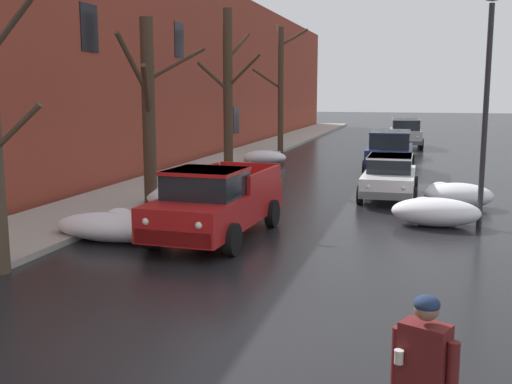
# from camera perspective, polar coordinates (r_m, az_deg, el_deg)

# --- Properties ---
(ground_plane) EXTENTS (200.00, 200.00, 0.00)m
(ground_plane) POSITION_cam_1_polar(r_m,az_deg,el_deg) (8.93, -9.00, -14.01)
(ground_plane) COLOR black
(left_sidewalk_slab) EXTENTS (3.05, 80.00, 0.15)m
(left_sidewalk_slab) POSITION_cam_1_polar(r_m,az_deg,el_deg) (27.34, -4.93, 2.07)
(left_sidewalk_slab) COLOR #A8A399
(left_sidewalk_slab) RESTS_ON ground
(brick_townhouse_facade) EXTENTS (0.63, 80.00, 9.36)m
(brick_townhouse_facade) POSITION_cam_1_polar(r_m,az_deg,el_deg) (27.91, -9.06, 11.60)
(brick_townhouse_facade) COLOR brown
(brick_townhouse_facade) RESTS_ON ground
(snow_bank_near_corner_left) EXTENTS (1.63, 1.49, 0.69)m
(snow_bank_near_corner_left) POSITION_cam_1_polar(r_m,az_deg,el_deg) (18.97, -7.77, -0.43)
(snow_bank_near_corner_left) COLOR white
(snow_bank_near_corner_left) RESTS_ON ground
(snow_bank_along_left_kerb) EXTENTS (2.05, 1.39, 0.75)m
(snow_bank_along_left_kerb) POSITION_cam_1_polar(r_m,az_deg,el_deg) (19.82, 18.16, -0.28)
(snow_bank_along_left_kerb) COLOR white
(snow_bank_along_left_kerb) RESTS_ON ground
(snow_bank_mid_block_left) EXTENTS (3.01, 1.40, 0.76)m
(snow_bank_mid_block_left) POSITION_cam_1_polar(r_m,az_deg,el_deg) (15.02, -12.94, -3.14)
(snow_bank_mid_block_left) COLOR white
(snow_bank_mid_block_left) RESTS_ON ground
(snow_bank_near_corner_right) EXTENTS (2.30, 1.30, 0.75)m
(snow_bank_near_corner_right) POSITION_cam_1_polar(r_m,az_deg,el_deg) (16.89, 16.19, -1.80)
(snow_bank_near_corner_right) COLOR white
(snow_bank_near_corner_right) RESTS_ON ground
(snow_bank_along_right_kerb) EXTENTS (2.13, 1.33, 0.69)m
(snow_bank_along_right_kerb) POSITION_cam_1_polar(r_m,az_deg,el_deg) (29.91, 0.80, 3.23)
(snow_bank_along_right_kerb) COLOR white
(snow_bank_along_right_kerb) RESTS_ON ground
(bare_tree_second_along_sidewalk) EXTENTS (1.89, 2.19, 5.66)m
(bare_tree_second_along_sidewalk) POSITION_cam_1_polar(r_m,az_deg,el_deg) (18.57, -9.98, 7.49)
(bare_tree_second_along_sidewalk) COLOR #423323
(bare_tree_second_along_sidewalk) RESTS_ON ground
(bare_tree_mid_block) EXTENTS (2.50, 2.18, 6.88)m
(bare_tree_mid_block) POSITION_cam_1_polar(r_m,az_deg,el_deg) (25.81, -2.61, 9.32)
(bare_tree_mid_block) COLOR #423323
(bare_tree_mid_block) RESTS_ON ground
(bare_tree_far_down_block) EXTENTS (3.26, 1.28, 7.36)m
(bare_tree_far_down_block) POSITION_cam_1_polar(r_m,az_deg,el_deg) (35.30, 2.31, 9.80)
(bare_tree_far_down_block) COLOR #423323
(bare_tree_far_down_block) RESTS_ON ground
(pickup_truck_red_approaching_near_lane) EXTENTS (2.28, 5.19, 1.76)m
(pickup_truck_red_approaching_near_lane) POSITION_cam_1_polar(r_m,az_deg,el_deg) (14.77, -3.78, -0.98)
(pickup_truck_red_approaching_near_lane) COLOR red
(pickup_truck_red_approaching_near_lane) RESTS_ON ground
(sedan_white_parked_kerbside_close) EXTENTS (1.84, 4.23, 1.42)m
(sedan_white_parked_kerbside_close) POSITION_cam_1_polar(r_m,az_deg,el_deg) (20.83, 12.32, 1.49)
(sedan_white_parked_kerbside_close) COLOR silver
(sedan_white_parked_kerbside_close) RESTS_ON ground
(suv_darkblue_parked_kerbside_mid) EXTENTS (2.17, 4.41, 1.82)m
(suv_darkblue_parked_kerbside_mid) POSITION_cam_1_polar(r_m,az_deg,el_deg) (27.49, 12.36, 3.84)
(suv_darkblue_parked_kerbside_mid) COLOR navy
(suv_darkblue_parked_kerbside_mid) RESTS_ON ground
(sedan_green_parked_far_down_block) EXTENTS (2.06, 4.43, 1.42)m
(sedan_green_parked_far_down_block) POSITION_cam_1_polar(r_m,az_deg,el_deg) (33.95, 12.55, 4.45)
(sedan_green_parked_far_down_block) COLOR #1E5633
(sedan_green_parked_far_down_block) RESTS_ON ground
(suv_silver_queued_behind_truck) EXTENTS (2.31, 4.64, 1.82)m
(suv_silver_queued_behind_truck) POSITION_cam_1_polar(r_m,az_deg,el_deg) (40.19, 13.74, 5.47)
(suv_silver_queued_behind_truck) COLOR #B7B7BC
(suv_silver_queued_behind_truck) RESTS_ON ground
(pedestrian_with_coffee) EXTENTS (0.62, 0.41, 1.76)m
(pedestrian_with_coffee) POSITION_cam_1_polar(r_m,az_deg,el_deg) (5.89, 15.33, -15.95)
(pedestrian_with_coffee) COLOR brown
(pedestrian_with_coffee) RESTS_ON ground
(fire_hydrant) EXTENTS (0.42, 0.22, 0.71)m
(fire_hydrant) POSITION_cam_1_polar(r_m,az_deg,el_deg) (17.73, -8.18, -1.03)
(fire_hydrant) COLOR #B21E19
(fire_hydrant) RESTS_ON ground
(street_lamp_post) EXTENTS (0.44, 0.24, 5.93)m
(street_lamp_post) POSITION_cam_1_polar(r_m,az_deg,el_deg) (16.81, 20.65, 8.07)
(street_lamp_post) COLOR #28282D
(street_lamp_post) RESTS_ON ground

